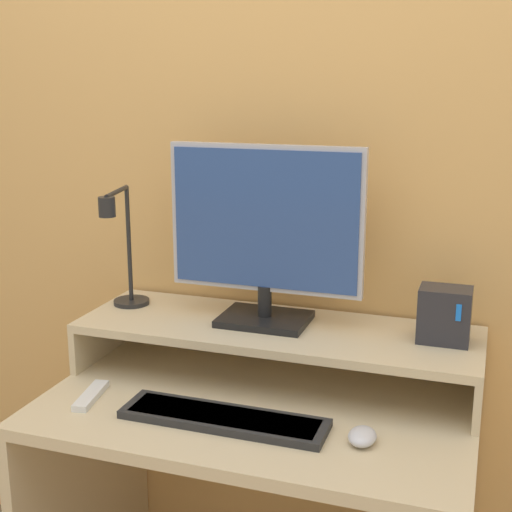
% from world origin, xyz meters
% --- Properties ---
extents(wall_back, '(6.00, 0.05, 2.50)m').
position_xyz_m(wall_back, '(0.00, 0.68, 1.25)').
color(wall_back, '#E5AD60').
rests_on(wall_back, ground_plane).
extents(desk, '(1.03, 0.64, 0.72)m').
position_xyz_m(desk, '(0.00, 0.32, 0.50)').
color(desk, beige).
rests_on(desk, ground_plane).
extents(monitor_shelf, '(1.03, 0.34, 0.14)m').
position_xyz_m(monitor_shelf, '(0.00, 0.47, 0.84)').
color(monitor_shelf, beige).
rests_on(monitor_shelf, desk).
extents(monitor, '(0.51, 0.17, 0.46)m').
position_xyz_m(monitor, '(-0.04, 0.49, 1.10)').
color(monitor, black).
rests_on(monitor, monitor_shelf).
extents(desk_lamp, '(0.10, 0.23, 0.34)m').
position_xyz_m(desk_lamp, '(-0.43, 0.46, 1.02)').
color(desk_lamp, black).
rests_on(desk_lamp, monitor_shelf).
extents(router_dock, '(0.12, 0.09, 0.13)m').
position_xyz_m(router_dock, '(0.41, 0.50, 0.93)').
color(router_dock, '#28282D').
rests_on(router_dock, monitor_shelf).
extents(keyboard, '(0.48, 0.12, 0.02)m').
position_xyz_m(keyboard, '(-0.04, 0.19, 0.73)').
color(keyboard, '#282828').
rests_on(keyboard, desk).
extents(mouse, '(0.06, 0.08, 0.03)m').
position_xyz_m(mouse, '(0.28, 0.20, 0.74)').
color(mouse, silver).
rests_on(mouse, desk).
extents(remote_control, '(0.06, 0.16, 0.02)m').
position_xyz_m(remote_control, '(-0.39, 0.20, 0.73)').
color(remote_control, white).
rests_on(remote_control, desk).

